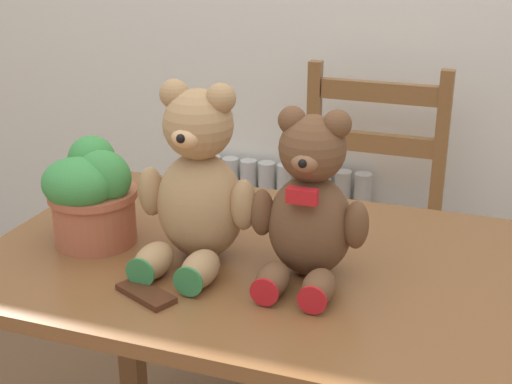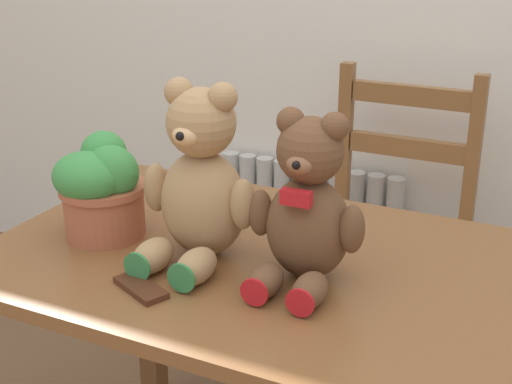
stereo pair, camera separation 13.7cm
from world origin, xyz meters
name	(u,v)px [view 1 (the left image)]	position (x,y,z in m)	size (l,w,h in m)	color
radiator	(275,248)	(-0.37, 1.40, 0.27)	(0.69, 0.10, 0.59)	beige
dining_table	(293,312)	(0.00, 0.37, 0.64)	(1.27, 0.74, 0.76)	brown
wooden_chair_behind	(361,242)	(0.00, 1.11, 0.47)	(0.44, 0.45, 0.99)	brown
teddy_bear_left	(197,186)	(-0.19, 0.32, 0.92)	(0.25, 0.25, 0.36)	tan
teddy_bear_right	(309,208)	(0.04, 0.32, 0.90)	(0.23, 0.23, 0.33)	brown
potted_plant	(91,194)	(-0.43, 0.32, 0.87)	(0.19, 0.19, 0.22)	#B25B3D
chocolate_bar	(146,294)	(-0.22, 0.15, 0.77)	(0.12, 0.05, 0.01)	#472314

